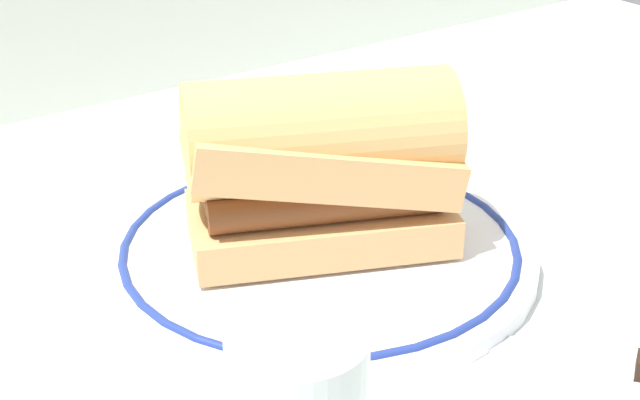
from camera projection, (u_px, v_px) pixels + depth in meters
name	position (u px, v px, depth m)	size (l,w,h in m)	color
ground_plane	(274.00, 259.00, 0.63)	(1.50, 1.50, 0.00)	silver
plate	(320.00, 249.00, 0.63)	(0.29, 0.29, 0.01)	white
sausage_sandwich	(320.00, 162.00, 0.60)	(0.19, 0.15, 0.12)	#E5AB6D
butter_knife	(628.00, 365.00, 0.52)	(0.10, 0.13, 0.01)	silver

